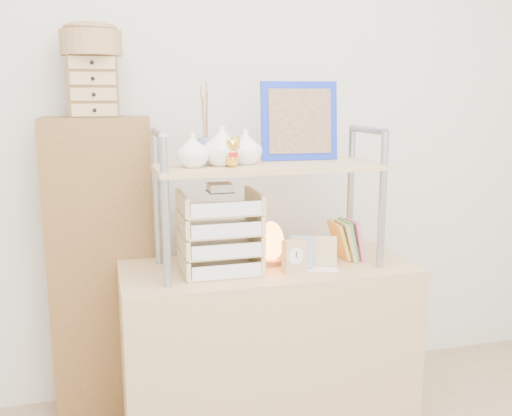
{
  "coord_description": "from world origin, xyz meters",
  "views": [
    {
      "loc": [
        -0.65,
        -0.96,
        1.45
      ],
      "look_at": [
        -0.05,
        1.2,
        1.0
      ],
      "focal_mm": 40.0,
      "sensor_mm": 36.0,
      "label": 1
    }
  ],
  "objects": [
    {
      "name": "postcard_stand",
      "position": [
        0.16,
        1.1,
        0.79
      ],
      "size": [
        0.2,
        0.11,
        0.14
      ],
      "color": "white",
      "rests_on": "desk"
    },
    {
      "name": "cabinet",
      "position": [
        -0.66,
        1.57,
        0.68
      ],
      "size": [
        0.46,
        0.26,
        1.35
      ],
      "primitive_type": "cube",
      "rotation": [
        0.0,
        0.0,
        -0.06
      ],
      "color": "brown",
      "rests_on": "ground"
    },
    {
      "name": "letter_tray",
      "position": [
        -0.2,
        1.18,
        0.89
      ],
      "size": [
        0.29,
        0.27,
        0.36
      ],
      "color": "#D5B680",
      "rests_on": "desk"
    },
    {
      "name": "drawer_chest",
      "position": [
        -0.66,
        1.55,
        1.48
      ],
      "size": [
        0.2,
        0.16,
        0.25
      ],
      "color": "brown",
      "rests_on": "cabinet"
    },
    {
      "name": "woven_basket",
      "position": [
        -0.66,
        1.55,
        1.65
      ],
      "size": [
        0.25,
        0.25,
        0.1
      ],
      "primitive_type": "cylinder",
      "color": "olive",
      "rests_on": "drawer_chest"
    },
    {
      "name": "desk",
      "position": [
        0.0,
        1.2,
        0.38
      ],
      "size": [
        1.2,
        0.5,
        0.75
      ],
      "primitive_type": "cube",
      "color": "tan",
      "rests_on": "ground"
    },
    {
      "name": "desk_clock",
      "position": [
        0.07,
        1.09,
        0.82
      ],
      "size": [
        0.1,
        0.06,
        0.13
      ],
      "color": "tan",
      "rests_on": "desk"
    },
    {
      "name": "salt_lamp",
      "position": [
        0.02,
        1.22,
        0.84
      ],
      "size": [
        0.12,
        0.11,
        0.18
      ],
      "color": "brown",
      "rests_on": "desk"
    },
    {
      "name": "hutch",
      "position": [
        -0.04,
        1.21,
        1.18
      ],
      "size": [
        0.9,
        0.34,
        0.75
      ],
      "color": "#90969D",
      "rests_on": "desk"
    }
  ]
}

